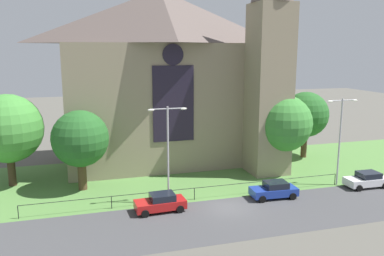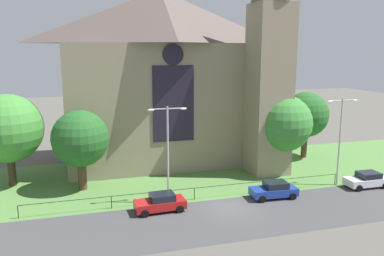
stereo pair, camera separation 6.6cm
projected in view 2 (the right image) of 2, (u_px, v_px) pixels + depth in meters
ground at (195, 173)px, 43.30m from camera, size 160.00×160.00×0.00m
road_asphalt at (237, 217)px, 31.99m from camera, size 120.00×8.00×0.01m
grass_verge at (200, 179)px, 41.41m from camera, size 120.00×20.00×0.01m
church_building at (169, 76)px, 46.28m from camera, size 23.20×16.20×26.00m
iron_railing at (194, 190)px, 35.42m from camera, size 29.42×0.07×1.13m
tree_left_far at (8, 129)px, 38.30m from camera, size 6.70×6.70×9.14m
tree_right_far at (306, 115)px, 48.81m from camera, size 5.61×5.61×8.23m
tree_right_near at (284, 124)px, 42.43m from camera, size 6.14×6.14×8.58m
tree_left_near at (80, 139)px, 37.35m from camera, size 5.39×5.39×7.73m
streetlamp_near at (168, 143)px, 33.80m from camera, size 3.37×0.26×8.60m
streetlamp_far at (340, 131)px, 38.48m from camera, size 3.37×0.26×8.71m
parked_car_red at (161, 203)px, 32.99m from camera, size 4.27×2.17×1.51m
parked_car_blue at (274, 190)px, 35.97m from camera, size 4.28×2.18×1.51m
parked_car_white at (367, 180)px, 38.77m from camera, size 4.24×2.11×1.51m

